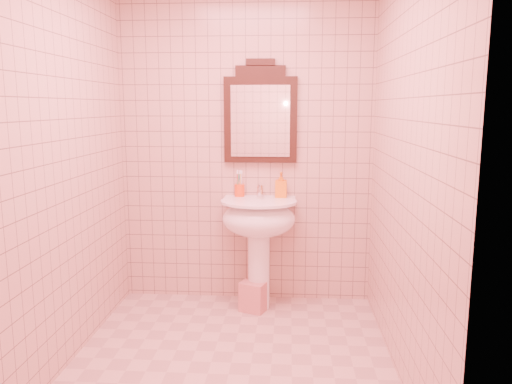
# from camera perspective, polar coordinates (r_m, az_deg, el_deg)

# --- Properties ---
(floor) EXTENTS (2.20, 2.20, 0.00)m
(floor) POSITION_cam_1_polar(r_m,az_deg,el_deg) (3.27, -2.85, -18.91)
(floor) COLOR #C6A28F
(floor) RESTS_ON ground
(back_wall) EXTENTS (2.00, 0.02, 2.50)m
(back_wall) POSITION_cam_1_polar(r_m,az_deg,el_deg) (3.98, -1.16, 5.15)
(back_wall) COLOR tan
(back_wall) RESTS_ON floor
(pedestal_sink) EXTENTS (0.58, 0.58, 0.86)m
(pedestal_sink) POSITION_cam_1_polar(r_m,az_deg,el_deg) (3.84, 0.32, -3.92)
(pedestal_sink) COLOR white
(pedestal_sink) RESTS_ON floor
(faucet) EXTENTS (0.04, 0.16, 0.11)m
(faucet) POSITION_cam_1_polar(r_m,az_deg,el_deg) (3.92, 0.45, 0.23)
(faucet) COLOR white
(faucet) RESTS_ON pedestal_sink
(mirror) EXTENTS (0.57, 0.06, 0.79)m
(mirror) POSITION_cam_1_polar(r_m,az_deg,el_deg) (3.93, 0.52, 8.78)
(mirror) COLOR black
(mirror) RESTS_ON back_wall
(toothbrush_cup) EXTENTS (0.08, 0.08, 0.18)m
(toothbrush_cup) POSITION_cam_1_polar(r_m,az_deg,el_deg) (3.95, -1.90, 0.22)
(toothbrush_cup) COLOR red
(toothbrush_cup) RESTS_ON pedestal_sink
(soap_dispenser) EXTENTS (0.09, 0.09, 0.20)m
(soap_dispenser) POSITION_cam_1_polar(r_m,az_deg,el_deg) (3.92, 2.88, 0.82)
(soap_dispenser) COLOR orange
(soap_dispenser) RESTS_ON pedestal_sink
(towel) EXTENTS (0.22, 0.19, 0.23)m
(towel) POSITION_cam_1_polar(r_m,az_deg,el_deg) (3.94, -0.38, -11.90)
(towel) COLOR tan
(towel) RESTS_ON floor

